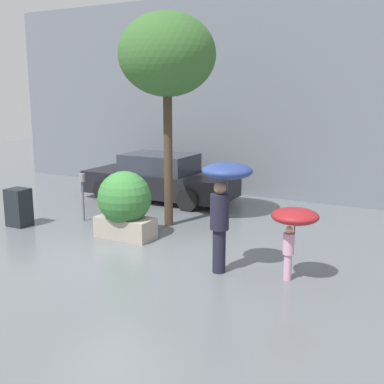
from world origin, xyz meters
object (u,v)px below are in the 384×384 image
street_tree (167,56)px  parking_meter (83,187)px  person_child (294,221)px  newspaper_box (19,207)px  person_adult (225,190)px  parked_car_near (160,179)px  planter_box (125,203)px

street_tree → parking_meter: (-2.05, -0.67, -3.07)m
person_child → parking_meter: person_child is taller
street_tree → newspaper_box: bearing=-150.5°
parking_meter → newspaper_box: bearing=-134.1°
street_tree → newspaper_box: (-3.10, -1.75, -3.47)m
person_adult → street_tree: street_tree is taller
parking_meter → parked_car_near: bearing=83.1°
planter_box → parking_meter: bearing=159.6°
person_adult → parked_car_near: size_ratio=0.43×
person_child → street_tree: street_tree is taller
person_adult → parking_meter: size_ratio=1.64×
parked_car_near → person_adult: bearing=-138.3°
person_child → parked_car_near: 6.82m
planter_box → parking_meter: planter_box is taller
parked_car_near → parking_meter: (-0.36, -2.95, 0.24)m
planter_box → parking_meter: 1.87m
person_adult → parked_car_near: person_adult is taller
person_adult → newspaper_box: (-5.53, 0.37, -1.03)m
planter_box → person_child: bearing=-9.2°
person_adult → newspaper_box: person_adult is taller
person_adult → newspaper_box: size_ratio=2.17×
parking_meter → newspaper_box: parking_meter is taller
parked_car_near → newspaper_box: (-1.40, -4.03, -0.17)m
newspaper_box → planter_box: bearing=8.8°
parked_car_near → newspaper_box: parked_car_near is taller
planter_box → newspaper_box: size_ratio=1.64×
parked_car_near → parking_meter: 2.98m
newspaper_box → person_child: bearing=-1.8°
planter_box → person_adult: (2.74, -0.80, 0.71)m
newspaper_box → parking_meter: bearing=45.9°
parked_car_near → person_child: bearing=-130.0°
person_adult → parking_meter: person_adult is taller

